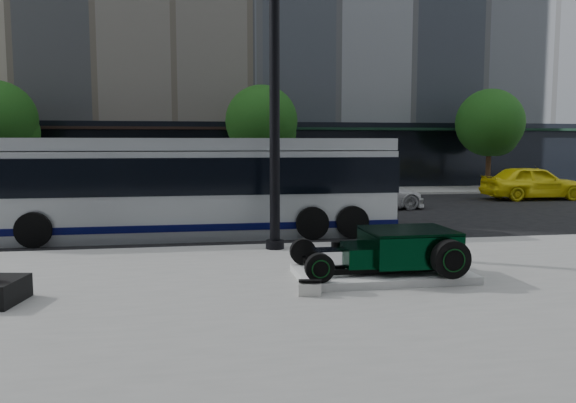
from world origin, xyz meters
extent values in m
plane|color=black|center=(0.00, 0.00, 0.00)|extent=(120.00, 120.00, 0.00)
cube|color=gray|center=(0.00, -10.50, 0.06)|extent=(70.00, 17.00, 0.12)
cube|color=gray|center=(0.00, 14.00, 0.06)|extent=(70.00, 4.00, 0.12)
cube|color=black|center=(-10.00, 16.20, 2.00)|extent=(22.00, 0.50, 4.00)
cube|color=black|center=(13.00, 16.20, 2.00)|extent=(24.00, 0.50, 4.00)
cube|color=black|center=(-10.00, 15.60, 3.60)|extent=(22.00, 1.60, 0.15)
cube|color=black|center=(13.00, 15.60, 3.60)|extent=(24.00, 1.60, 0.15)
cylinder|color=black|center=(-12.00, 13.00, 1.42)|extent=(0.28, 0.28, 2.60)
sphere|color=#12330E|center=(-11.40, 13.30, 3.32)|extent=(2.60, 2.60, 2.60)
cylinder|color=black|center=(1.00, 13.00, 1.42)|extent=(0.28, 0.28, 2.60)
sphere|color=#12330E|center=(1.00, 13.00, 3.92)|extent=(3.80, 3.80, 3.80)
sphere|color=#12330E|center=(1.60, 13.30, 3.32)|extent=(2.60, 2.60, 2.60)
cylinder|color=black|center=(14.00, 13.00, 1.42)|extent=(0.28, 0.28, 2.60)
sphere|color=#12330E|center=(14.00, 13.00, 3.92)|extent=(3.80, 3.80, 3.80)
sphere|color=#12330E|center=(14.60, 13.30, 3.32)|extent=(2.60, 2.60, 2.60)
cube|color=silver|center=(1.05, -6.10, 0.20)|extent=(3.40, 1.80, 0.15)
cube|color=black|center=(1.05, -6.55, 0.37)|extent=(3.00, 0.08, 0.10)
cube|color=black|center=(1.05, -5.65, 0.37)|extent=(3.00, 0.08, 0.10)
cube|color=black|center=(1.60, -6.10, 0.72)|extent=(1.70, 1.45, 0.62)
cube|color=black|center=(1.60, -6.10, 1.05)|extent=(1.70, 1.45, 0.06)
cube|color=black|center=(0.50, -6.10, 0.60)|extent=(0.55, 1.05, 0.38)
cube|color=silver|center=(-0.05, -6.10, 0.55)|extent=(0.55, 0.55, 0.34)
cylinder|color=black|center=(0.10, -6.10, 0.82)|extent=(0.18, 0.18, 0.10)
cylinder|color=black|center=(-0.40, -6.10, 0.43)|extent=(0.06, 1.55, 0.06)
cylinder|color=black|center=(2.10, -6.95, 0.63)|extent=(0.72, 0.24, 0.72)
cylinder|color=black|center=(2.10, -7.07, 0.63)|extent=(0.37, 0.02, 0.37)
torus|color=#0A3813|center=(2.10, -7.08, 0.63)|extent=(0.44, 0.02, 0.44)
cylinder|color=black|center=(2.10, -5.25, 0.63)|extent=(0.72, 0.24, 0.72)
cylinder|color=black|center=(2.10, -5.12, 0.63)|extent=(0.37, 0.02, 0.37)
torus|color=#0A3813|center=(2.10, -5.11, 0.63)|extent=(0.44, 0.02, 0.44)
cylinder|color=black|center=(-0.40, -6.88, 0.54)|extent=(0.54, 0.16, 0.54)
cylinder|color=black|center=(-0.40, -6.96, 0.54)|extent=(0.28, 0.02, 0.28)
torus|color=#0A3813|center=(-0.40, -6.97, 0.54)|extent=(0.34, 0.02, 0.34)
cylinder|color=black|center=(-0.40, -5.32, 0.54)|extent=(0.54, 0.16, 0.54)
cylinder|color=black|center=(-0.40, -5.23, 0.54)|extent=(0.28, 0.02, 0.28)
torus|color=#0A3813|center=(-0.40, -5.22, 0.54)|extent=(0.34, 0.02, 0.34)
cube|color=silver|center=(-0.63, -7.11, 0.23)|extent=(0.45, 0.37, 0.22)
cube|color=black|center=(-0.63, -7.11, 0.35)|extent=(0.45, 0.36, 0.15)
cylinder|color=black|center=(-0.60, -2.70, 4.40)|extent=(0.26, 0.26, 8.56)
cylinder|color=black|center=(-0.60, -2.70, 0.23)|extent=(0.47, 0.47, 0.21)
sphere|color=#12330E|center=(-5.82, -6.63, 0.64)|extent=(0.26, 0.26, 0.26)
cube|color=#B2B8BC|center=(-2.65, 0.44, 1.27)|extent=(12.00, 2.55, 2.55)
cube|color=#080B43|center=(-2.65, 0.44, 0.42)|extent=(12.05, 2.60, 0.20)
cube|color=black|center=(-2.65, 0.44, 1.85)|extent=(12.05, 2.60, 1.05)
cube|color=#B2B8BC|center=(-2.65, 0.44, 2.75)|extent=(12.00, 2.40, 0.35)
cube|color=black|center=(3.38, 0.44, 1.55)|extent=(0.06, 2.30, 1.70)
cylinder|color=black|center=(-6.85, -0.86, 0.48)|extent=(0.96, 0.28, 0.96)
cylinder|color=black|center=(-6.85, 1.74, 0.48)|extent=(0.96, 0.28, 0.96)
cylinder|color=black|center=(0.75, -0.86, 0.48)|extent=(0.96, 0.28, 0.96)
cylinder|color=black|center=(0.75, 1.74, 0.48)|extent=(0.96, 0.28, 0.96)
cylinder|color=black|center=(1.95, -0.86, 0.48)|extent=(0.96, 0.28, 0.96)
cylinder|color=black|center=(1.95, 1.74, 0.48)|extent=(0.96, 0.28, 0.96)
imported|color=silver|center=(4.90, 6.14, 0.64)|extent=(4.43, 1.88, 1.27)
imported|color=yellow|center=(13.92, 8.59, 0.84)|extent=(4.97, 2.10, 1.68)
camera|label=1|loc=(-2.64, -16.60, 2.80)|focal=35.00mm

